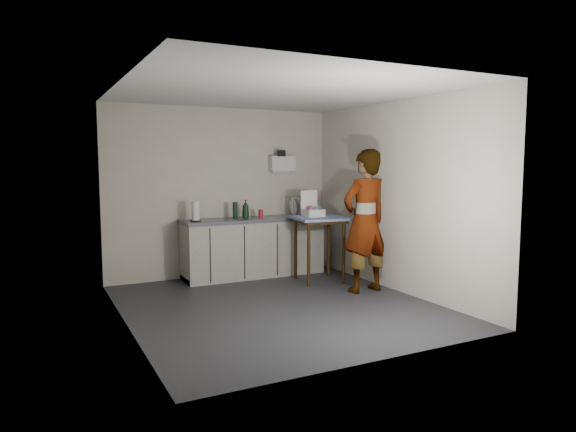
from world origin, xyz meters
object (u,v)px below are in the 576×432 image
side_table (319,225)px  paper_towel (196,212)px  bakery_box (312,211)px  soda_can (261,214)px  dark_bottle (235,210)px  standing_man (365,221)px  kitchen_counter (254,249)px  soap_bottle (246,209)px  dish_rack (299,211)px

side_table → paper_towel: bearing=164.6°
paper_towel → bakery_box: 1.72m
soda_can → dark_bottle: bearing=175.3°
standing_man → soda_can: (-0.86, 1.55, 0.00)m
side_table → standing_man: bearing=-66.0°
kitchen_counter → bakery_box: bearing=-44.5°
kitchen_counter → side_table: 1.14m
kitchen_counter → paper_towel: size_ratio=7.61×
soda_can → dark_bottle: 0.41m
soap_bottle → bakery_box: (0.81, -0.65, -0.01)m
paper_towel → dish_rack: bearing=2.3°
soap_bottle → dark_bottle: (-0.17, 0.00, -0.01)m
standing_man → dark_bottle: (-1.27, 1.59, 0.07)m
soap_bottle → paper_towel: size_ratio=0.97×
standing_man → bakery_box: bearing=-78.0°
soda_can → bakery_box: bearing=-47.8°
dark_bottle → paper_towel: 0.63m
dark_bottle → paper_towel: (-0.63, -0.05, 0.01)m
standing_man → bakery_box: 0.97m
paper_towel → dish_rack: dish_rack is taller
soda_can → paper_towel: size_ratio=0.44×
standing_man → dark_bottle: bearing=-56.9°
side_table → dark_bottle: bearing=151.5°
side_table → dish_rack: bearing=92.5°
side_table → standing_man: size_ratio=0.50×
side_table → dark_bottle: 1.30m
standing_man → bakery_box: (-0.29, 0.93, 0.08)m
standing_man → dish_rack: size_ratio=4.37×
standing_man → soap_bottle: size_ratio=6.79×
kitchen_counter → bakery_box: 1.13m
soap_bottle → soda_can: bearing=-7.0°
kitchen_counter → soap_bottle: 0.64m
side_table → bakery_box: size_ratio=2.52×
kitchen_counter → dark_bottle: 0.68m
bakery_box → paper_towel: bearing=161.7°
standing_man → side_table: bearing=-79.5°
side_table → paper_towel: size_ratio=3.27×
soda_can → dark_bottle: dark_bottle is taller
kitchen_counter → dark_bottle: (-0.30, -0.00, 0.61)m
soda_can → soap_bottle: bearing=173.0°
dish_rack → bakery_box: bearing=-101.0°
standing_man → soda_can: bearing=-66.6°
side_table → paper_towel: (-1.66, 0.72, 0.21)m
soda_can → dark_bottle: (-0.41, 0.03, 0.06)m
side_table → soap_bottle: bearing=146.6°
bakery_box → dish_rack: bearing=81.6°
side_table → soda_can: 0.97m
soda_can → dish_rack: size_ratio=0.29×
side_table → dark_bottle: (-1.03, 0.76, 0.20)m
soda_can → paper_towel: (-1.04, -0.01, 0.07)m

